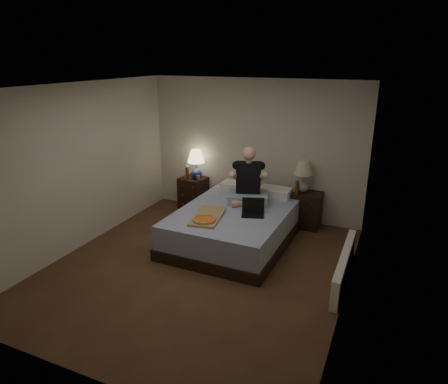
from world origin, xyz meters
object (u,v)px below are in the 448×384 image
at_px(beer_bottle_right, 297,188).
at_px(pizza_box, 204,220).
at_px(person, 248,176).
at_px(lamp_left, 196,164).
at_px(water_bottle, 187,172).
at_px(radiator, 344,266).
at_px(bed, 234,226).
at_px(laptop, 253,208).
at_px(nightstand_left, 193,193).
at_px(nightstand_right, 307,210).
at_px(lamp_right, 303,177).
at_px(beer_bottle_left, 187,173).
at_px(soda_can, 198,178).

distance_m(beer_bottle_right, pizza_box, 1.86).
xyz_separation_m(beer_bottle_right, person, (-0.69, -0.52, 0.28)).
relative_size(lamp_left, beer_bottle_right, 2.43).
height_order(water_bottle, radiator, water_bottle).
height_order(bed, laptop, laptop).
bearing_deg(person, lamp_left, 134.32).
bearing_deg(lamp_left, nightstand_left, 180.00).
distance_m(bed, nightstand_right, 1.42).
bearing_deg(laptop, person, 100.00).
distance_m(lamp_left, laptop, 1.98).
bearing_deg(lamp_right, bed, -127.69).
bearing_deg(lamp_right, water_bottle, -178.36).
height_order(person, laptop, person).
height_order(nightstand_right, lamp_left, lamp_left).
height_order(bed, person, person).
bearing_deg(radiator, lamp_right, 121.45).
distance_m(nightstand_right, laptop, 1.36).
bearing_deg(nightstand_right, beer_bottle_left, -176.11).
bearing_deg(pizza_box, soda_can, 109.99).
relative_size(laptop, pizza_box, 0.45).
height_order(nightstand_left, beer_bottle_left, beer_bottle_left).
distance_m(beer_bottle_left, pizza_box, 1.99).
distance_m(bed, lamp_right, 1.49).
relative_size(soda_can, radiator, 0.06).
bearing_deg(beer_bottle_left, lamp_right, 2.77).
bearing_deg(beer_bottle_right, laptop, -112.03).
distance_m(lamp_left, beer_bottle_right, 2.01).
relative_size(lamp_left, radiator, 0.35).
bearing_deg(person, nightstand_right, 19.25).
bearing_deg(nightstand_right, person, -140.76).
relative_size(nightstand_left, lamp_left, 1.10).
distance_m(beer_bottle_left, person, 1.57).
bearing_deg(lamp_left, nightstand_right, 0.00).
relative_size(person, laptop, 2.74).
distance_m(soda_can, beer_bottle_left, 0.23).
distance_m(beer_bottle_left, beer_bottle_right, 2.13).
xyz_separation_m(soda_can, laptop, (1.49, -1.08, -0.00)).
bearing_deg(water_bottle, lamp_left, 21.03).
xyz_separation_m(laptop, pizza_box, (-0.56, -0.55, -0.08)).
bearing_deg(beer_bottle_left, soda_can, 3.86).
height_order(lamp_right, water_bottle, lamp_right).
height_order(lamp_left, water_bottle, lamp_left).
bearing_deg(beer_bottle_right, radiator, -54.35).
height_order(lamp_right, beer_bottle_right, lamp_right).
distance_m(bed, beer_bottle_right, 1.29).
bearing_deg(radiator, person, 152.22).
distance_m(nightstand_left, person, 1.69).
bearing_deg(beer_bottle_right, beer_bottle_left, 179.09).
bearing_deg(bed, lamp_left, 140.06).
bearing_deg(radiator, nightstand_left, 153.15).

